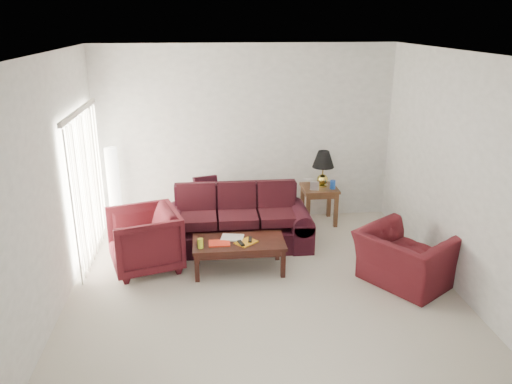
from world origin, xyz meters
TOP-DOWN VIEW (x-y plane):
  - floor at (0.00, 0.00)m, footprint 5.00×5.00m
  - blinds at (-2.42, 1.30)m, footprint 0.10×2.00m
  - sofa at (-0.23, 1.33)m, footprint 2.30×1.09m
  - throw_pillow at (-0.70, 2.13)m, footprint 0.43×0.30m
  - end_table at (1.23, 2.15)m, footprint 0.63×0.63m
  - table_lamp at (1.28, 2.19)m, footprint 0.47×0.47m
  - clock at (1.11, 2.01)m, footprint 0.15×0.10m
  - blue_canister at (1.43, 2.04)m, footprint 0.11×0.11m
  - picture_frame at (1.07, 2.31)m, footprint 0.19×0.21m
  - floor_lamp at (-2.20, 2.15)m, footprint 0.25×0.25m
  - armchair_left at (-1.59, 0.75)m, footprint 1.17×1.16m
  - armchair_right at (1.89, -0.05)m, footprint 1.43×1.47m
  - coffee_table at (-0.27, 0.54)m, footprint 1.37×0.87m
  - magazine_red at (-0.54, 0.48)m, footprint 0.29×0.22m
  - magazine_white at (-0.36, 0.64)m, footprint 0.35×0.29m
  - magazine_orange at (-0.18, 0.47)m, footprint 0.35×0.34m
  - remote_a at (-0.25, 0.41)m, footprint 0.09×0.18m
  - remote_b at (-0.12, 0.52)m, footprint 0.07×0.17m
  - yellow_glass at (-0.80, 0.38)m, footprint 0.10×0.10m

SIDE VIEW (x-z plane):
  - floor at x=0.00m, z-range 0.00..0.00m
  - coffee_table at x=-0.27m, z-range 0.00..0.45m
  - end_table at x=1.23m, z-range 0.00..0.64m
  - armchair_right at x=1.89m, z-range 0.00..0.72m
  - armchair_left at x=-1.59m, z-range 0.00..0.86m
  - magazine_orange at x=-0.18m, z-range 0.45..0.46m
  - magazine_red at x=-0.54m, z-range 0.45..0.46m
  - magazine_white at x=-0.36m, z-range 0.45..0.46m
  - sofa at x=-0.23m, z-range 0.00..0.92m
  - remote_b at x=-0.12m, z-range 0.46..0.48m
  - remote_a at x=-0.25m, z-range 0.46..0.48m
  - yellow_glass at x=-0.80m, z-range 0.45..0.58m
  - throw_pillow at x=-0.70m, z-range 0.50..0.91m
  - clock at x=1.11m, z-range 0.64..0.79m
  - blue_canister at x=1.43m, z-range 0.64..0.79m
  - floor_lamp at x=-2.20m, z-range 0.00..1.44m
  - picture_frame at x=1.07m, z-range 0.70..0.76m
  - table_lamp at x=1.28m, z-range 0.64..1.26m
  - blinds at x=-2.42m, z-range 0.00..2.16m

